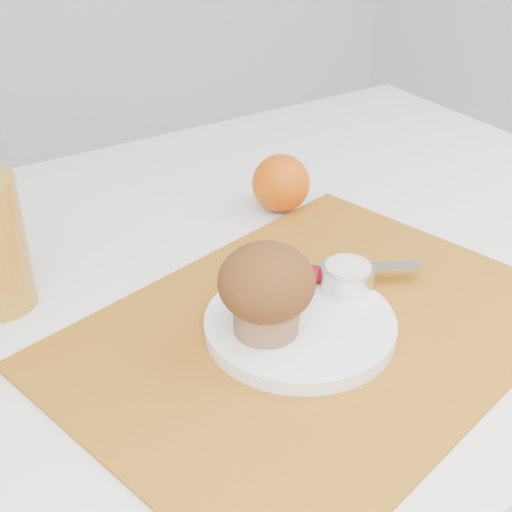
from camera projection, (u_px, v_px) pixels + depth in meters
table at (230, 492)px, 1.01m from camera, size 1.20×0.80×0.75m
placemat at (313, 331)px, 0.71m from camera, size 0.56×0.47×0.00m
plate at (300, 325)px, 0.70m from camera, size 0.24×0.24×0.02m
ramekin at (347, 277)px, 0.74m from camera, size 0.07×0.07×0.02m
cream at (348, 268)px, 0.73m from camera, size 0.06×0.06×0.01m
raspberry_near at (275, 277)px, 0.74m from camera, size 0.02×0.02×0.02m
raspberry_far at (315, 274)px, 0.74m from camera, size 0.02×0.02×0.02m
butter_knife at (338, 268)px, 0.77m from camera, size 0.17×0.11×0.00m
orange at (281, 183)px, 0.91m from camera, size 0.07×0.07×0.07m
muffin at (266, 288)px, 0.66m from camera, size 0.09×0.09×0.09m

